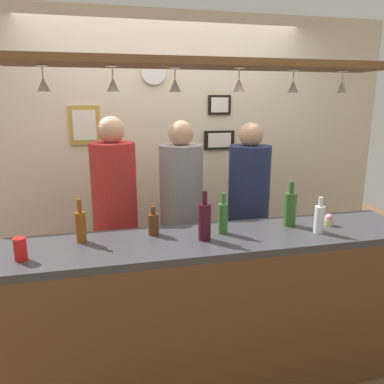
# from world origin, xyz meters

# --- Properties ---
(ground_plane) EXTENTS (8.00, 8.00, 0.00)m
(ground_plane) POSITION_xyz_m (0.00, 0.00, 0.00)
(ground_plane) COLOR brown
(back_wall) EXTENTS (4.40, 0.06, 2.60)m
(back_wall) POSITION_xyz_m (0.00, 1.10, 1.30)
(back_wall) COLOR beige
(back_wall) RESTS_ON ground_plane
(bar_counter) EXTENTS (2.70, 0.55, 1.01)m
(bar_counter) POSITION_xyz_m (0.00, -0.50, 0.68)
(bar_counter) COLOR #38383D
(bar_counter) RESTS_ON ground_plane
(overhead_glass_rack) EXTENTS (2.20, 0.36, 0.04)m
(overhead_glass_rack) POSITION_xyz_m (0.00, -0.30, 2.02)
(overhead_glass_rack) COLOR brown
(hanging_wineglass_far_left) EXTENTS (0.07, 0.07, 0.13)m
(hanging_wineglass_far_left) POSITION_xyz_m (-0.89, -0.25, 1.91)
(hanging_wineglass_far_left) COLOR silver
(hanging_wineglass_far_left) RESTS_ON overhead_glass_rack
(hanging_wineglass_left) EXTENTS (0.07, 0.07, 0.13)m
(hanging_wineglass_left) POSITION_xyz_m (-0.53, -0.31, 1.91)
(hanging_wineglass_left) COLOR silver
(hanging_wineglass_left) RESTS_ON overhead_glass_rack
(hanging_wineglass_center_left) EXTENTS (0.07, 0.07, 0.13)m
(hanging_wineglass_center_left) POSITION_xyz_m (-0.19, -0.28, 1.91)
(hanging_wineglass_center_left) COLOR silver
(hanging_wineglass_center_left) RESTS_ON overhead_glass_rack
(hanging_wineglass_center) EXTENTS (0.07, 0.07, 0.13)m
(hanging_wineglass_center) POSITION_xyz_m (0.16, -0.36, 1.91)
(hanging_wineglass_center) COLOR silver
(hanging_wineglass_center) RESTS_ON overhead_glass_rack
(hanging_wineglass_center_right) EXTENTS (0.07, 0.07, 0.13)m
(hanging_wineglass_center_right) POSITION_xyz_m (0.54, -0.27, 1.91)
(hanging_wineglass_center_right) COLOR silver
(hanging_wineglass_center_right) RESTS_ON overhead_glass_rack
(hanging_wineglass_right) EXTENTS (0.07, 0.07, 0.13)m
(hanging_wineglass_right) POSITION_xyz_m (0.88, -0.27, 1.91)
(hanging_wineglass_right) COLOR silver
(hanging_wineglass_right) RESTS_ON overhead_glass_rack
(person_left_red_shirt) EXTENTS (0.34, 0.34, 1.71)m
(person_left_red_shirt) POSITION_xyz_m (-0.53, 0.40, 1.03)
(person_left_red_shirt) COLOR #2D334C
(person_left_red_shirt) RESTS_ON ground_plane
(person_middle_grey_shirt) EXTENTS (0.34, 0.34, 1.68)m
(person_middle_grey_shirt) POSITION_xyz_m (-0.01, 0.40, 1.01)
(person_middle_grey_shirt) COLOR #2D334C
(person_middle_grey_shirt) RESTS_ON ground_plane
(person_right_navy_shirt) EXTENTS (0.34, 0.34, 1.65)m
(person_right_navy_shirt) POSITION_xyz_m (0.56, 0.40, 0.99)
(person_right_navy_shirt) COLOR #2D334C
(person_right_navy_shirt) RESTS_ON ground_plane
(bottle_beer_green_import) EXTENTS (0.06, 0.06, 0.26)m
(bottle_beer_green_import) POSITION_xyz_m (0.10, -0.30, 1.11)
(bottle_beer_green_import) COLOR #336B2D
(bottle_beer_green_import) RESTS_ON bar_counter
(bottle_wine_dark_red) EXTENTS (0.08, 0.08, 0.30)m
(bottle_wine_dark_red) POSITION_xyz_m (-0.04, -0.38, 1.13)
(bottle_wine_dark_red) COLOR #380F19
(bottle_wine_dark_red) RESTS_ON bar_counter
(bottle_soda_clear) EXTENTS (0.06, 0.06, 0.23)m
(bottle_soda_clear) POSITION_xyz_m (0.69, -0.43, 1.10)
(bottle_soda_clear) COLOR silver
(bottle_soda_clear) RESTS_ON bar_counter
(bottle_beer_brown_stubby) EXTENTS (0.07, 0.07, 0.18)m
(bottle_beer_brown_stubby) POSITION_xyz_m (-0.32, -0.22, 1.08)
(bottle_beer_brown_stubby) COLOR #512D14
(bottle_beer_brown_stubby) RESTS_ON bar_counter
(bottle_beer_amber_tall) EXTENTS (0.06, 0.06, 0.26)m
(bottle_beer_amber_tall) POSITION_xyz_m (-0.75, -0.25, 1.11)
(bottle_beer_amber_tall) COLOR brown
(bottle_beer_amber_tall) RESTS_ON bar_counter
(bottle_champagne_green) EXTENTS (0.08, 0.08, 0.30)m
(bottle_champagne_green) POSITION_xyz_m (0.58, -0.26, 1.13)
(bottle_champagne_green) COLOR #2D5623
(bottle_champagne_green) RESTS_ON bar_counter
(drink_can) EXTENTS (0.07, 0.07, 0.12)m
(drink_can) POSITION_xyz_m (-1.05, -0.44, 1.07)
(drink_can) COLOR red
(drink_can) RESTS_ON bar_counter
(cupcake) EXTENTS (0.06, 0.06, 0.08)m
(cupcake) POSITION_xyz_m (0.84, -0.32, 1.05)
(cupcake) COLOR beige
(cupcake) RESTS_ON bar_counter
(picture_frame_caricature) EXTENTS (0.26, 0.02, 0.34)m
(picture_frame_caricature) POSITION_xyz_m (-0.74, 1.06, 1.61)
(picture_frame_caricature) COLOR #B29338
(picture_frame_caricature) RESTS_ON back_wall
(picture_frame_upper_small) EXTENTS (0.22, 0.02, 0.18)m
(picture_frame_upper_small) POSITION_xyz_m (0.50, 1.06, 1.78)
(picture_frame_upper_small) COLOR black
(picture_frame_upper_small) RESTS_ON back_wall
(picture_frame_lower_pair) EXTENTS (0.30, 0.02, 0.18)m
(picture_frame_lower_pair) POSITION_xyz_m (0.50, 1.06, 1.45)
(picture_frame_lower_pair) COLOR black
(picture_frame_lower_pair) RESTS_ON back_wall
(wall_clock) EXTENTS (0.22, 0.03, 0.22)m
(wall_clock) POSITION_xyz_m (-0.12, 1.05, 2.07)
(wall_clock) COLOR white
(wall_clock) RESTS_ON back_wall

